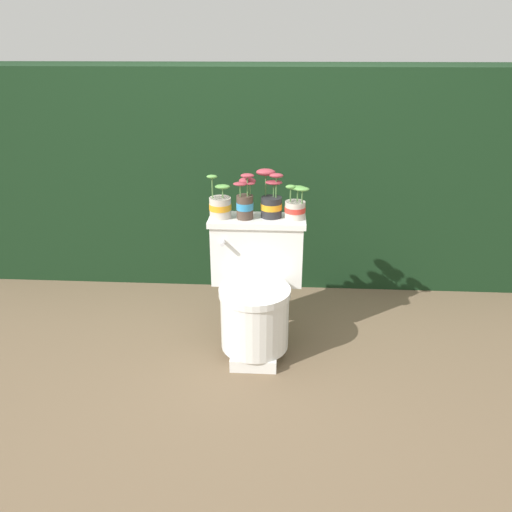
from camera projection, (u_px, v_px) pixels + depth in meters
ground_plane at (241, 352)px, 2.65m from camera, size 12.00×12.00×0.00m
hedge_backdrop at (255, 171)px, 3.46m from camera, size 3.82×0.80×1.39m
toilet at (256, 291)px, 2.57m from camera, size 0.49×0.49×0.69m
potted_plant_left at (220, 205)px, 2.52m from camera, size 0.12×0.11×0.22m
potted_plant_midleft at (245, 200)px, 2.50m from camera, size 0.11×0.10×0.24m
potted_plant_middle at (271, 200)px, 2.52m from camera, size 0.14×0.11×0.24m
potted_plant_midright at (295, 206)px, 2.51m from camera, size 0.12×0.11×0.18m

